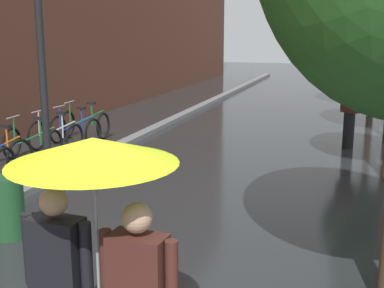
{
  "coord_description": "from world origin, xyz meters",
  "views": [
    {
      "loc": [
        2.12,
        -3.2,
        2.77
      ],
      "look_at": [
        0.18,
        2.75,
        1.35
      ],
      "focal_mm": 47.48,
      "sensor_mm": 36.0,
      "label": 1
    }
  ],
  "objects_px": {
    "parked_bicycle_5": "(55,136)",
    "parked_bicycle_6": "(75,130)",
    "parked_bicycle_7": "(85,124)",
    "pedestrian_walking_midground": "(350,110)",
    "couple_under_umbrella": "(96,229)",
    "street_lamp_post": "(41,48)",
    "litter_bin": "(8,207)",
    "parked_bicycle_4": "(33,143)",
    "parked_bicycle_3": "(1,152)"
  },
  "relations": [
    {
      "from": "parked_bicycle_7",
      "to": "litter_bin",
      "type": "height_order",
      "value": "parked_bicycle_7"
    },
    {
      "from": "parked_bicycle_5",
      "to": "street_lamp_post",
      "type": "distance_m",
      "value": 4.05
    },
    {
      "from": "parked_bicycle_5",
      "to": "couple_under_umbrella",
      "type": "bearing_deg",
      "value": -54.9
    },
    {
      "from": "parked_bicycle_4",
      "to": "parked_bicycle_7",
      "type": "xyz_separation_m",
      "value": [
        -0.08,
        2.36,
        0.0
      ]
    },
    {
      "from": "parked_bicycle_6",
      "to": "pedestrian_walking_midground",
      "type": "distance_m",
      "value": 6.6
    },
    {
      "from": "parked_bicycle_6",
      "to": "couple_under_umbrella",
      "type": "distance_m",
      "value": 9.1
    },
    {
      "from": "parked_bicycle_5",
      "to": "parked_bicycle_6",
      "type": "relative_size",
      "value": 0.98
    },
    {
      "from": "parked_bicycle_5",
      "to": "parked_bicycle_6",
      "type": "xyz_separation_m",
      "value": [
        0.05,
        0.78,
        0.0
      ]
    },
    {
      "from": "street_lamp_post",
      "to": "parked_bicycle_5",
      "type": "bearing_deg",
      "value": 121.23
    },
    {
      "from": "parked_bicycle_3",
      "to": "street_lamp_post",
      "type": "distance_m",
      "value": 3.13
    },
    {
      "from": "parked_bicycle_7",
      "to": "litter_bin",
      "type": "relative_size",
      "value": 1.29
    },
    {
      "from": "litter_bin",
      "to": "pedestrian_walking_midground",
      "type": "bearing_deg",
      "value": 58.7
    },
    {
      "from": "parked_bicycle_5",
      "to": "street_lamp_post",
      "type": "relative_size",
      "value": 0.26
    },
    {
      "from": "parked_bicycle_4",
      "to": "litter_bin",
      "type": "distance_m",
      "value": 4.27
    },
    {
      "from": "parked_bicycle_6",
      "to": "parked_bicycle_5",
      "type": "bearing_deg",
      "value": -93.68
    },
    {
      "from": "parked_bicycle_6",
      "to": "couple_under_umbrella",
      "type": "height_order",
      "value": "couple_under_umbrella"
    },
    {
      "from": "parked_bicycle_4",
      "to": "street_lamp_post",
      "type": "xyz_separation_m",
      "value": [
        1.84,
        -2.16,
        2.11
      ]
    },
    {
      "from": "litter_bin",
      "to": "parked_bicycle_3",
      "type": "bearing_deg",
      "value": 129.85
    },
    {
      "from": "litter_bin",
      "to": "pedestrian_walking_midground",
      "type": "relative_size",
      "value": 0.49
    },
    {
      "from": "street_lamp_post",
      "to": "pedestrian_walking_midground",
      "type": "xyz_separation_m",
      "value": [
        4.6,
        5.48,
        -1.57
      ]
    },
    {
      "from": "parked_bicycle_4",
      "to": "litter_bin",
      "type": "bearing_deg",
      "value": -59.11
    },
    {
      "from": "parked_bicycle_3",
      "to": "couple_under_umbrella",
      "type": "bearing_deg",
      "value": -46.02
    },
    {
      "from": "parked_bicycle_5",
      "to": "pedestrian_walking_midground",
      "type": "xyz_separation_m",
      "value": [
        6.39,
        2.52,
        0.54
      ]
    },
    {
      "from": "parked_bicycle_4",
      "to": "couple_under_umbrella",
      "type": "distance_m",
      "value": 7.87
    },
    {
      "from": "parked_bicycle_7",
      "to": "pedestrian_walking_midground",
      "type": "height_order",
      "value": "pedestrian_walking_midground"
    },
    {
      "from": "litter_bin",
      "to": "street_lamp_post",
      "type": "bearing_deg",
      "value": 103.06
    },
    {
      "from": "parked_bicycle_6",
      "to": "pedestrian_walking_midground",
      "type": "bearing_deg",
      "value": 15.39
    },
    {
      "from": "parked_bicycle_7",
      "to": "parked_bicycle_5",
      "type": "bearing_deg",
      "value": -85.53
    },
    {
      "from": "parked_bicycle_4",
      "to": "parked_bicycle_7",
      "type": "distance_m",
      "value": 2.37
    },
    {
      "from": "parked_bicycle_5",
      "to": "pedestrian_walking_midground",
      "type": "height_order",
      "value": "pedestrian_walking_midground"
    },
    {
      "from": "parked_bicycle_5",
      "to": "parked_bicycle_6",
      "type": "distance_m",
      "value": 0.78
    },
    {
      "from": "parked_bicycle_4",
      "to": "parked_bicycle_5",
      "type": "bearing_deg",
      "value": 86.65
    },
    {
      "from": "parked_bicycle_7",
      "to": "couple_under_umbrella",
      "type": "relative_size",
      "value": 0.53
    },
    {
      "from": "parked_bicycle_6",
      "to": "couple_under_umbrella",
      "type": "bearing_deg",
      "value": -58.0
    },
    {
      "from": "pedestrian_walking_midground",
      "to": "litter_bin",
      "type": "bearing_deg",
      "value": -121.3
    },
    {
      "from": "parked_bicycle_7",
      "to": "parked_bicycle_3",
      "type": "bearing_deg",
      "value": -90.46
    },
    {
      "from": "parked_bicycle_3",
      "to": "parked_bicycle_6",
      "type": "distance_m",
      "value": 2.5
    },
    {
      "from": "parked_bicycle_3",
      "to": "pedestrian_walking_midground",
      "type": "bearing_deg",
      "value": 32.96
    },
    {
      "from": "street_lamp_post",
      "to": "parked_bicycle_4",
      "type": "bearing_deg",
      "value": 130.47
    },
    {
      "from": "parked_bicycle_4",
      "to": "couple_under_umbrella",
      "type": "relative_size",
      "value": 0.55
    },
    {
      "from": "parked_bicycle_3",
      "to": "parked_bicycle_7",
      "type": "height_order",
      "value": "same"
    },
    {
      "from": "parked_bicycle_7",
      "to": "street_lamp_post",
      "type": "relative_size",
      "value": 0.26
    },
    {
      "from": "parked_bicycle_7",
      "to": "parked_bicycle_6",
      "type": "bearing_deg",
      "value": -77.62
    },
    {
      "from": "parked_bicycle_3",
      "to": "parked_bicycle_7",
      "type": "relative_size",
      "value": 1.06
    },
    {
      "from": "parked_bicycle_5",
      "to": "street_lamp_post",
      "type": "bearing_deg",
      "value": -58.77
    },
    {
      "from": "couple_under_umbrella",
      "to": "pedestrian_walking_midground",
      "type": "distance_m",
      "value": 9.55
    },
    {
      "from": "parked_bicycle_4",
      "to": "parked_bicycle_6",
      "type": "bearing_deg",
      "value": 86.49
    },
    {
      "from": "parked_bicycle_3",
      "to": "street_lamp_post",
      "type": "height_order",
      "value": "street_lamp_post"
    },
    {
      "from": "parked_bicycle_5",
      "to": "litter_bin",
      "type": "relative_size",
      "value": 1.29
    },
    {
      "from": "parked_bicycle_4",
      "to": "parked_bicycle_6",
      "type": "xyz_separation_m",
      "value": [
        0.1,
        1.58,
        0.0
      ]
    }
  ]
}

